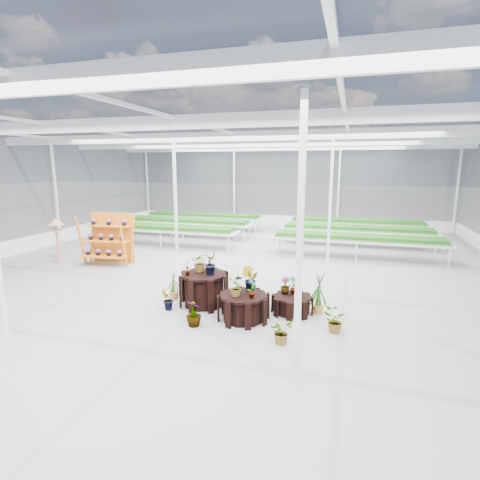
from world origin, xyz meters
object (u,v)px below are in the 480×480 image
(plinth_mid, at_px, (244,307))
(shelf_rack, at_px, (107,239))
(plinth_low, at_px, (292,305))
(plinth_tall, at_px, (204,289))
(bird_table, at_px, (57,240))

(plinth_mid, distance_m, shelf_rack, 6.88)
(plinth_low, relative_size, shelf_rack, 0.53)
(plinth_mid, height_order, plinth_low, plinth_mid)
(plinth_low, bearing_deg, shelf_rack, 159.21)
(plinth_tall, height_order, plinth_low, plinth_tall)
(plinth_tall, height_order, bird_table, bird_table)
(plinth_mid, xyz_separation_m, shelf_rack, (-5.98, 3.35, 0.60))
(plinth_low, xyz_separation_m, shelf_rack, (-6.98, 2.65, 0.69))
(plinth_low, bearing_deg, plinth_mid, -145.01)
(shelf_rack, relative_size, bird_table, 1.11)
(plinth_mid, distance_m, plinth_low, 1.22)
(plinth_tall, relative_size, plinth_mid, 1.05)
(plinth_tall, relative_size, bird_table, 0.74)
(plinth_mid, height_order, bird_table, bird_table)
(plinth_tall, relative_size, shelf_rack, 0.67)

